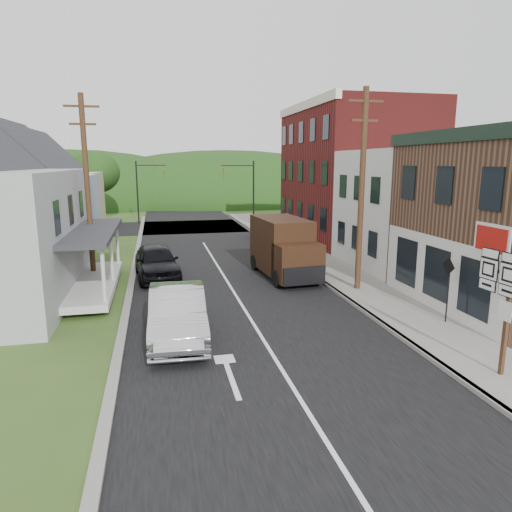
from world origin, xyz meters
TOP-DOWN VIEW (x-y plane):
  - ground at (0.00, 0.00)m, footprint 120.00×120.00m
  - road at (0.00, 10.00)m, footprint 9.00×90.00m
  - cross_road at (0.00, 27.00)m, footprint 60.00×9.00m
  - sidewalk_right at (5.90, 8.00)m, footprint 2.80×55.00m
  - curb_right at (4.55, 8.00)m, footprint 0.20×55.00m
  - curb_left at (-4.65, 8.00)m, footprint 0.30×55.00m
  - storefront_white at (11.30, 7.50)m, footprint 8.00×7.00m
  - storefront_red at (11.30, 17.00)m, footprint 8.00×12.00m
  - house_blue at (-11.00, 17.00)m, footprint 7.14×8.16m
  - house_cream at (-11.50, 26.00)m, footprint 7.14×8.16m
  - utility_pole_right at (5.60, 3.50)m, footprint 1.60×0.26m
  - utility_pole_left at (-6.50, 8.00)m, footprint 1.60×0.26m
  - traffic_signal_right at (4.30, 23.50)m, footprint 2.87×0.20m
  - traffic_signal_left at (-4.30, 30.50)m, footprint 2.87×0.20m
  - tree_left_d at (-9.00, 32.00)m, footprint 4.80×4.80m
  - forested_ridge at (0.00, 55.00)m, footprint 90.00×30.00m
  - silver_sedan at (-2.77, -0.55)m, footprint 1.97×5.26m
  - dark_sedan at (-3.40, 7.98)m, footprint 2.50×5.23m
  - delivery_van at (3.03, 6.85)m, footprint 2.58×5.54m
  - route_sign_cluster at (5.66, -5.46)m, footprint 0.25×1.97m
  - warning_sign at (6.78, -1.41)m, footprint 0.11×0.67m

SIDE VIEW (x-z plane):
  - ground at x=0.00m, z-range 0.00..0.00m
  - road at x=0.00m, z-range -0.01..0.01m
  - cross_road at x=0.00m, z-range -0.01..0.01m
  - forested_ridge at x=0.00m, z-range -8.00..8.00m
  - curb_left at x=-4.65m, z-range 0.00..0.12m
  - sidewalk_right at x=5.90m, z-range 0.00..0.15m
  - curb_right at x=4.55m, z-range 0.00..0.15m
  - silver_sedan at x=-2.77m, z-range 0.00..1.72m
  - dark_sedan at x=-3.40m, z-range 0.00..1.72m
  - delivery_van at x=3.03m, z-range 0.02..3.04m
  - warning_sign at x=6.78m, z-range 0.48..2.89m
  - route_sign_cluster at x=5.66m, z-range 0.66..4.10m
  - storefront_white at x=11.30m, z-range 0.00..6.50m
  - house_blue at x=-11.00m, z-range 0.05..7.33m
  - house_cream at x=-11.50m, z-range 0.05..7.33m
  - traffic_signal_right at x=4.30m, z-range 0.76..6.76m
  - traffic_signal_left at x=-4.30m, z-range 0.76..6.76m
  - utility_pole_right at x=5.60m, z-range 0.16..9.16m
  - utility_pole_left at x=-6.50m, z-range 0.16..9.16m
  - tree_left_d at x=-9.00m, z-range 1.41..8.35m
  - storefront_red at x=11.30m, z-range 0.00..10.00m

